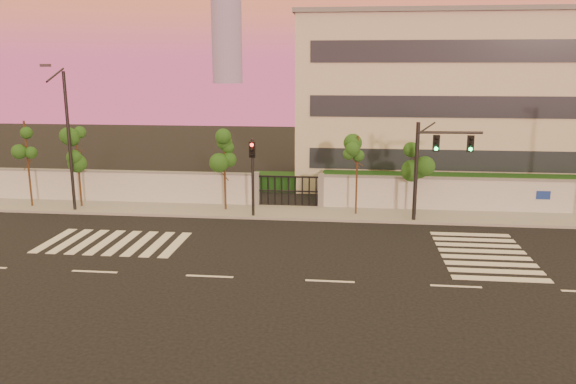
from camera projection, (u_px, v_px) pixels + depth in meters
The scene contains 14 objects.
ground at pixel (330, 281), 22.79m from camera, with size 120.00×120.00×0.00m, color black.
sidewalk at pixel (336, 214), 32.96m from camera, with size 60.00×3.00×0.15m, color gray.
perimeter_wall at pixel (339, 192), 34.19m from camera, with size 60.00×0.36×2.20m.
hedge_row at pixel (356, 187), 36.79m from camera, with size 41.00×4.25×1.80m.
institutional_building at pixel (463, 99), 41.83m from camera, with size 24.40×12.40×12.25m.
road_markings at pixel (299, 250), 26.61m from camera, with size 57.00×7.62×0.02m.
street_tree_a at pixel (27, 144), 33.82m from camera, with size 1.51×1.20×5.38m.
street_tree_b at pixel (78, 150), 33.82m from camera, with size 1.48×1.17×4.93m.
street_tree_c at pixel (225, 152), 33.03m from camera, with size 1.54×1.23×4.94m.
street_tree_d at pixel (358, 157), 32.05m from camera, with size 1.39×1.10×4.72m.
street_tree_e at pixel (418, 158), 31.86m from camera, with size 1.61×1.28×4.73m.
traffic_signal_main at pixel (430, 160), 30.65m from camera, with size 3.55×0.41×5.61m.
traffic_signal_secondary at pixel (253, 168), 31.74m from camera, with size 0.36×0.34×4.59m.
streetlight_west at pixel (67, 134), 32.57m from camera, with size 0.52×2.09×8.68m.
Camera 1 is at (0.64, -21.51, 8.52)m, focal length 35.00 mm.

